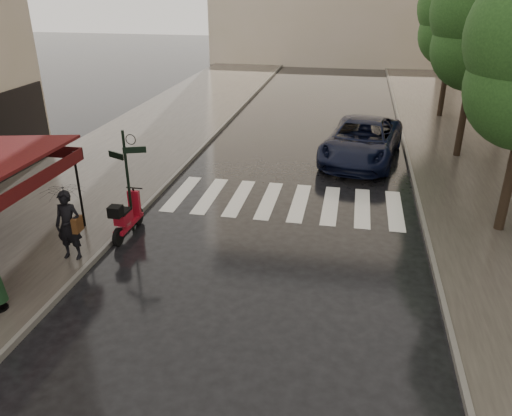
% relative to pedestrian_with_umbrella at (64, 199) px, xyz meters
% --- Properties ---
extents(ground, '(120.00, 120.00, 0.00)m').
position_rel_pedestrian_with_umbrella_xyz_m(ground, '(2.00, -0.97, -1.83)').
color(ground, black).
rests_on(ground, ground).
extents(sidewalk_near, '(6.00, 60.00, 0.12)m').
position_rel_pedestrian_with_umbrella_xyz_m(sidewalk_near, '(-2.50, 11.03, -1.77)').
color(sidewalk_near, '#38332D').
rests_on(sidewalk_near, ground).
extents(sidewalk_far, '(5.50, 60.00, 0.12)m').
position_rel_pedestrian_with_umbrella_xyz_m(sidewalk_far, '(12.25, 11.03, -1.77)').
color(sidewalk_far, '#38332D').
rests_on(sidewalk_far, ground).
extents(curb_near, '(0.12, 60.00, 0.16)m').
position_rel_pedestrian_with_umbrella_xyz_m(curb_near, '(0.55, 11.03, -1.76)').
color(curb_near, '#595651').
rests_on(curb_near, ground).
extents(curb_far, '(0.12, 60.00, 0.16)m').
position_rel_pedestrian_with_umbrella_xyz_m(curb_far, '(9.45, 11.03, -1.76)').
color(curb_far, '#595651').
rests_on(curb_far, ground).
extents(crosswalk, '(7.85, 3.20, 0.01)m').
position_rel_pedestrian_with_umbrella_xyz_m(crosswalk, '(4.97, 5.03, -1.83)').
color(crosswalk, silver).
rests_on(crosswalk, ground).
extents(signpost, '(1.17, 0.29, 3.10)m').
position_rel_pedestrian_with_umbrella_xyz_m(signpost, '(0.80, 2.03, -0.00)').
color(signpost, black).
rests_on(signpost, ground).
extents(tree_mid, '(3.80, 3.80, 8.34)m').
position_rel_pedestrian_with_umbrella_xyz_m(tree_mid, '(11.50, 11.03, 3.76)').
color(tree_mid, black).
rests_on(tree_mid, sidewalk_far).
extents(tree_far, '(3.80, 3.80, 8.16)m').
position_rel_pedestrian_with_umbrella_xyz_m(tree_far, '(11.70, 18.03, 3.62)').
color(tree_far, black).
rests_on(tree_far, sidewalk_far).
extents(pedestrian_with_umbrella, '(1.18, 1.20, 2.58)m').
position_rel_pedestrian_with_umbrella_xyz_m(pedestrian_with_umbrella, '(0.00, 0.00, 0.00)').
color(pedestrian_with_umbrella, black).
rests_on(pedestrian_with_umbrella, sidewalk_near).
extents(scooter, '(0.51, 1.91, 1.25)m').
position_rel_pedestrian_with_umbrella_xyz_m(scooter, '(0.80, 1.67, -1.25)').
color(scooter, black).
rests_on(scooter, ground).
extents(parked_car, '(3.73, 6.40, 1.67)m').
position_rel_pedestrian_with_umbrella_xyz_m(parked_car, '(7.50, 10.01, -1.00)').
color(parked_car, black).
rests_on(parked_car, ground).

